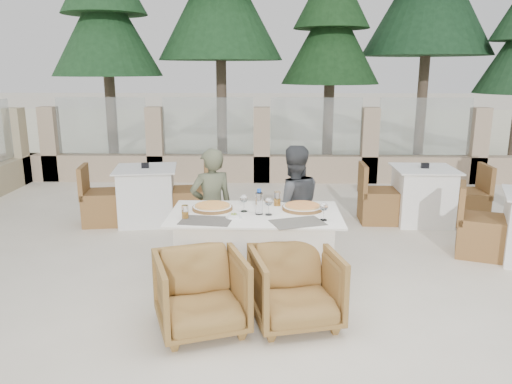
{
  "coord_description": "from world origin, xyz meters",
  "views": [
    {
      "loc": [
        0.15,
        -4.47,
        2.09
      ],
      "look_at": [
        0.01,
        0.32,
        0.9
      ],
      "focal_mm": 35.0,
      "sensor_mm": 36.0,
      "label": 1
    }
  ],
  "objects_px": {
    "wine_glass_near": "(269,205)",
    "armchair_far_right": "(288,231)",
    "pizza_right": "(302,207)",
    "armchair_near_right": "(295,287)",
    "beer_glass_left": "(185,212)",
    "armchair_far_left": "(224,235)",
    "wine_glass_corner": "(324,210)",
    "wine_glass_centre": "(244,202)",
    "olive_dish": "(234,216)",
    "diner_right": "(293,207)",
    "dining_table": "(255,252)",
    "diner_left": "(212,208)",
    "water_bottle": "(259,202)",
    "beer_glass_right": "(277,199)",
    "armchair_near_left": "(201,293)",
    "bg_table_a": "(147,195)",
    "pizza_left": "(212,207)",
    "bg_table_b": "(423,195)"
  },
  "relations": [
    {
      "from": "wine_glass_centre",
      "to": "bg_table_b",
      "type": "distance_m",
      "value": 3.25
    },
    {
      "from": "wine_glass_centre",
      "to": "diner_left",
      "type": "distance_m",
      "value": 0.72
    },
    {
      "from": "armchair_far_left",
      "to": "bg_table_a",
      "type": "distance_m",
      "value": 1.8
    },
    {
      "from": "bg_table_b",
      "to": "pizza_right",
      "type": "bearing_deg",
      "value": -129.63
    },
    {
      "from": "olive_dish",
      "to": "armchair_far_right",
      "type": "bearing_deg",
      "value": 62.23
    },
    {
      "from": "diner_left",
      "to": "diner_right",
      "type": "bearing_deg",
      "value": 153.81
    },
    {
      "from": "dining_table",
      "to": "diner_left",
      "type": "relative_size",
      "value": 1.24
    },
    {
      "from": "beer_glass_left",
      "to": "armchair_far_left",
      "type": "relative_size",
      "value": 0.21
    },
    {
      "from": "armchair_near_left",
      "to": "bg_table_a",
      "type": "bearing_deg",
      "value": 91.84
    },
    {
      "from": "wine_glass_centre",
      "to": "pizza_right",
      "type": "bearing_deg",
      "value": 8.64
    },
    {
      "from": "wine_glass_centre",
      "to": "armchair_far_left",
      "type": "bearing_deg",
      "value": 109.55
    },
    {
      "from": "wine_glass_near",
      "to": "wine_glass_centre",
      "type": "bearing_deg",
      "value": 155.42
    },
    {
      "from": "wine_glass_centre",
      "to": "armchair_near_right",
      "type": "xyz_separation_m",
      "value": [
        0.46,
        -0.7,
        -0.54
      ]
    },
    {
      "from": "dining_table",
      "to": "armchair_near_left",
      "type": "distance_m",
      "value": 0.89
    },
    {
      "from": "wine_glass_centre",
      "to": "beer_glass_right",
      "type": "bearing_deg",
      "value": 34.94
    },
    {
      "from": "wine_glass_corner",
      "to": "bg_table_b",
      "type": "xyz_separation_m",
      "value": [
        1.63,
        2.45,
        -0.48
      ]
    },
    {
      "from": "wine_glass_centre",
      "to": "olive_dish",
      "type": "height_order",
      "value": "wine_glass_centre"
    },
    {
      "from": "armchair_far_right",
      "to": "beer_glass_left",
      "type": "bearing_deg",
      "value": 31.86
    },
    {
      "from": "wine_glass_near",
      "to": "armchair_far_right",
      "type": "height_order",
      "value": "wine_glass_near"
    },
    {
      "from": "pizza_right",
      "to": "wine_glass_corner",
      "type": "bearing_deg",
      "value": -64.54
    },
    {
      "from": "dining_table",
      "to": "pizza_left",
      "type": "relative_size",
      "value": 4.14
    },
    {
      "from": "wine_glass_near",
      "to": "diner_right",
      "type": "bearing_deg",
      "value": 68.54
    },
    {
      "from": "wine_glass_near",
      "to": "beer_glass_right",
      "type": "height_order",
      "value": "wine_glass_near"
    },
    {
      "from": "pizza_right",
      "to": "water_bottle",
      "type": "bearing_deg",
      "value": -157.72
    },
    {
      "from": "pizza_right",
      "to": "wine_glass_centre",
      "type": "xyz_separation_m",
      "value": [
        -0.56,
        -0.08,
        0.07
      ]
    },
    {
      "from": "wine_glass_corner",
      "to": "wine_glass_centre",
      "type": "bearing_deg",
      "value": 160.04
    },
    {
      "from": "water_bottle",
      "to": "beer_glass_left",
      "type": "height_order",
      "value": "water_bottle"
    },
    {
      "from": "pizza_right",
      "to": "armchair_near_right",
      "type": "xyz_separation_m",
      "value": [
        -0.1,
        -0.78,
        -0.47
      ]
    },
    {
      "from": "dining_table",
      "to": "water_bottle",
      "type": "relative_size",
      "value": 6.61
    },
    {
      "from": "armchair_near_left",
      "to": "bg_table_b",
      "type": "height_order",
      "value": "bg_table_b"
    },
    {
      "from": "wine_glass_centre",
      "to": "diner_left",
      "type": "bearing_deg",
      "value": 123.22
    },
    {
      "from": "beer_glass_left",
      "to": "armchair_near_right",
      "type": "distance_m",
      "value": 1.19
    },
    {
      "from": "diner_right",
      "to": "olive_dish",
      "type": "bearing_deg",
      "value": 40.2
    },
    {
      "from": "armchair_near_left",
      "to": "bg_table_a",
      "type": "distance_m",
      "value": 3.14
    },
    {
      "from": "olive_dish",
      "to": "armchair_far_left",
      "type": "relative_size",
      "value": 0.18
    },
    {
      "from": "pizza_right",
      "to": "wine_glass_corner",
      "type": "height_order",
      "value": "wine_glass_corner"
    },
    {
      "from": "pizza_right",
      "to": "armchair_far_left",
      "type": "relative_size",
      "value": 0.65
    },
    {
      "from": "bg_table_b",
      "to": "diner_left",
      "type": "bearing_deg",
      "value": -148.5
    },
    {
      "from": "beer_glass_left",
      "to": "bg_table_b",
      "type": "relative_size",
      "value": 0.08
    },
    {
      "from": "wine_glass_near",
      "to": "wine_glass_corner",
      "type": "bearing_deg",
      "value": -17.64
    },
    {
      "from": "bg_table_b",
      "to": "pizza_left",
      "type": "bearing_deg",
      "value": -140.5
    },
    {
      "from": "wine_glass_centre",
      "to": "beer_glass_left",
      "type": "relative_size",
      "value": 1.49
    },
    {
      "from": "bg_table_b",
      "to": "diner_right",
      "type": "bearing_deg",
      "value": -137.67
    },
    {
      "from": "beer_glass_right",
      "to": "armchair_near_left",
      "type": "bearing_deg",
      "value": -120.82
    },
    {
      "from": "pizza_right",
      "to": "bg_table_b",
      "type": "bearing_deg",
      "value": 49.52
    },
    {
      "from": "dining_table",
      "to": "armchair_far_right",
      "type": "relative_size",
      "value": 2.37
    },
    {
      "from": "wine_glass_corner",
      "to": "diner_left",
      "type": "bearing_deg",
      "value": 142.74
    },
    {
      "from": "wine_glass_centre",
      "to": "olive_dish",
      "type": "bearing_deg",
      "value": -111.22
    },
    {
      "from": "beer_glass_left",
      "to": "diner_right",
      "type": "height_order",
      "value": "diner_right"
    },
    {
      "from": "beer_glass_left",
      "to": "diner_right",
      "type": "distance_m",
      "value": 1.29
    }
  ]
}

